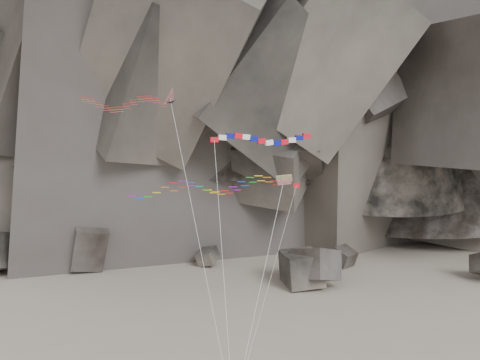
{
  "coord_description": "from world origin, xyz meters",
  "views": [
    {
      "loc": [
        2.78,
        -46.02,
        23.56
      ],
      "look_at": [
        2.06,
        6.0,
        17.76
      ],
      "focal_mm": 40.0,
      "sensor_mm": 36.0,
      "label": 1
    }
  ],
  "objects_px": {
    "delta_kite": "(120,102)",
    "parafoil_kite": "(201,187)",
    "pennant_kite": "(286,222)",
    "banner_kite": "(261,140)"
  },
  "relations": [
    {
      "from": "parafoil_kite",
      "to": "pennant_kite",
      "type": "height_order",
      "value": "parafoil_kite"
    },
    {
      "from": "delta_kite",
      "to": "parafoil_kite",
      "type": "height_order",
      "value": "delta_kite"
    },
    {
      "from": "delta_kite",
      "to": "parafoil_kite",
      "type": "relative_size",
      "value": 1.46
    },
    {
      "from": "delta_kite",
      "to": "pennant_kite",
      "type": "height_order",
      "value": "delta_kite"
    },
    {
      "from": "parafoil_kite",
      "to": "pennant_kite",
      "type": "bearing_deg",
      "value": -15.07
    },
    {
      "from": "delta_kite",
      "to": "banner_kite",
      "type": "xyz_separation_m",
      "value": [
        13.78,
        -0.94,
        -3.64
      ]
    },
    {
      "from": "delta_kite",
      "to": "banner_kite",
      "type": "height_order",
      "value": "delta_kite"
    },
    {
      "from": "delta_kite",
      "to": "banner_kite",
      "type": "bearing_deg",
      "value": 19.89
    },
    {
      "from": "pennant_kite",
      "to": "parafoil_kite",
      "type": "bearing_deg",
      "value": 154.92
    },
    {
      "from": "delta_kite",
      "to": "parafoil_kite",
      "type": "bearing_deg",
      "value": -6.31
    }
  ]
}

